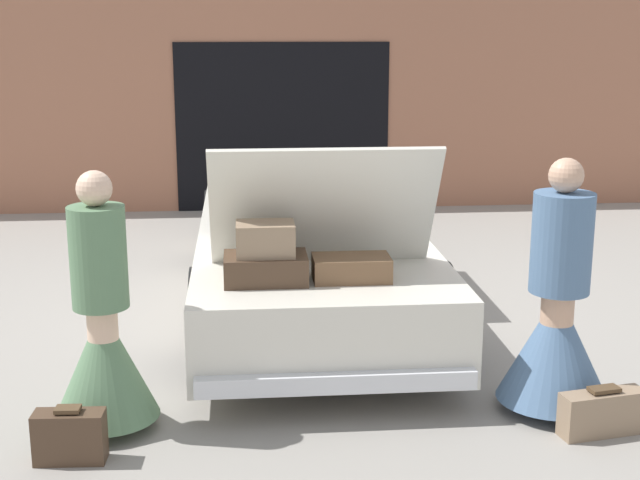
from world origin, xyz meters
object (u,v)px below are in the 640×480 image
object	(u,v)px
person_right	(556,325)
suitcase_beside_right_person	(602,413)
suitcase_beside_left_person	(70,436)
car	(306,242)
person_left	(103,340)

from	to	relation	value
person_right	suitcase_beside_right_person	xyz separation A→B (m)	(0.18, -0.37, -0.44)
person_right	suitcase_beside_left_person	xyz separation A→B (m)	(-2.97, -0.44, -0.42)
suitcase_beside_left_person	suitcase_beside_right_person	world-z (taller)	suitcase_beside_left_person
car	suitcase_beside_right_person	bearing A→B (deg)	-60.12
person_left	suitcase_beside_left_person	xyz separation A→B (m)	(-0.15, -0.43, -0.42)
person_left	suitcase_beside_right_person	distance (m)	3.06
person_right	suitcase_beside_left_person	size ratio (longest dim) A/B	4.03
suitcase_beside_right_person	car	bearing A→B (deg)	119.88
person_right	suitcase_beside_right_person	world-z (taller)	person_right
person_right	suitcase_beside_left_person	world-z (taller)	person_right
suitcase_beside_right_person	suitcase_beside_left_person	bearing A→B (deg)	-178.74
car	person_left	size ratio (longest dim) A/B	3.12
suitcase_beside_left_person	person_left	bearing A→B (deg)	71.03
person_left	person_right	size ratio (longest dim) A/B	0.98
person_left	person_right	xyz separation A→B (m)	(2.82, 0.01, 0.01)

